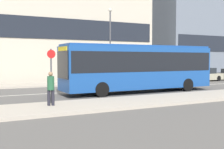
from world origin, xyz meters
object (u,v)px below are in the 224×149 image
at_px(city_bus, 139,65).
at_px(street_lamp, 110,37).
at_px(pedestrian_near_stop, 51,86).
at_px(bus_stop_sign, 51,71).
at_px(parked_car_0, 205,75).

bearing_deg(city_bus, street_lamp, 76.21).
distance_m(pedestrian_near_stop, bus_stop_sign, 1.18).
bearing_deg(parked_car_0, city_bus, -155.46).
bearing_deg(bus_stop_sign, parked_car_0, 23.39).
bearing_deg(city_bus, pedestrian_near_stop, -156.20).
relative_size(parked_car_0, pedestrian_near_stop, 2.39).
height_order(parked_car_0, street_lamp, street_lamp).
distance_m(city_bus, pedestrian_near_stop, 8.38).
bearing_deg(parked_car_0, street_lamp, 168.47).
height_order(city_bus, pedestrian_near_stop, city_bus).
bearing_deg(pedestrian_near_stop, parked_car_0, -140.39).
distance_m(parked_car_0, pedestrian_near_stop, 21.48).
xyz_separation_m(city_bus, bus_stop_sign, (-7.18, -2.82, -0.18)).
distance_m(pedestrian_near_stop, street_lamp, 14.84).
bearing_deg(bus_stop_sign, city_bus, 21.45).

